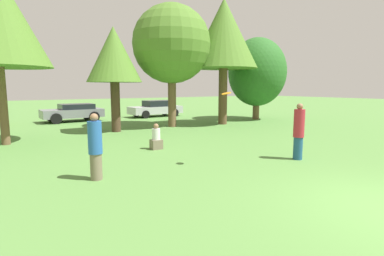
# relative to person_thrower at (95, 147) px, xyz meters

# --- Properties ---
(person_thrower) EXTENTS (0.35, 0.35, 1.73)m
(person_thrower) POSITION_rel_person_thrower_xyz_m (0.00, 0.00, 0.00)
(person_thrower) COLOR #726651
(person_thrower) RESTS_ON ground
(person_catcher) EXTENTS (0.35, 0.35, 1.86)m
(person_catcher) POSITION_rel_person_thrower_xyz_m (6.23, -1.41, 0.07)
(person_catcher) COLOR navy
(person_catcher) RESTS_ON ground
(frisbee) EXTENTS (0.28, 0.28, 0.09)m
(frisbee) POSITION_rel_person_thrower_xyz_m (3.62, -0.83, 1.34)
(frisbee) COLOR orange
(bystander_sitting) EXTENTS (0.42, 0.35, 1.00)m
(bystander_sitting) POSITION_rel_person_thrower_xyz_m (3.02, 2.64, -0.46)
(bystander_sitting) COLOR #726651
(bystander_sitting) RESTS_ON ground
(tree_2) EXTENTS (2.88, 2.88, 5.52)m
(tree_2) POSITION_rel_person_thrower_xyz_m (3.26, 7.98, 3.15)
(tree_2) COLOR #473323
(tree_2) RESTS_ON ground
(tree_3) EXTENTS (4.61, 4.61, 7.20)m
(tree_3) POSITION_rel_person_thrower_xyz_m (6.81, 8.16, 4.01)
(tree_3) COLOR brown
(tree_3) RESTS_ON ground
(tree_4) EXTENTS (4.30, 4.30, 7.86)m
(tree_4) POSITION_rel_person_thrower_xyz_m (10.18, 7.48, 4.80)
(tree_4) COLOR brown
(tree_4) RESTS_ON ground
(tree_5) EXTENTS (4.23, 4.23, 5.97)m
(tree_5) POSITION_rel_person_thrower_xyz_m (14.15, 8.47, 2.60)
(tree_5) COLOR brown
(tree_5) RESTS_ON ground
(parked_car_grey) EXTENTS (4.06, 2.20, 1.22)m
(parked_car_grey) POSITION_rel_person_thrower_xyz_m (2.36, 14.35, -0.20)
(parked_car_grey) COLOR slate
(parked_car_grey) RESTS_ON ground
(parked_car_silver) EXTENTS (4.34, 2.06, 1.31)m
(parked_car_silver) POSITION_rel_person_thrower_xyz_m (8.85, 14.45, -0.19)
(parked_car_silver) COLOR #B2B2B7
(parked_car_silver) RESTS_ON ground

